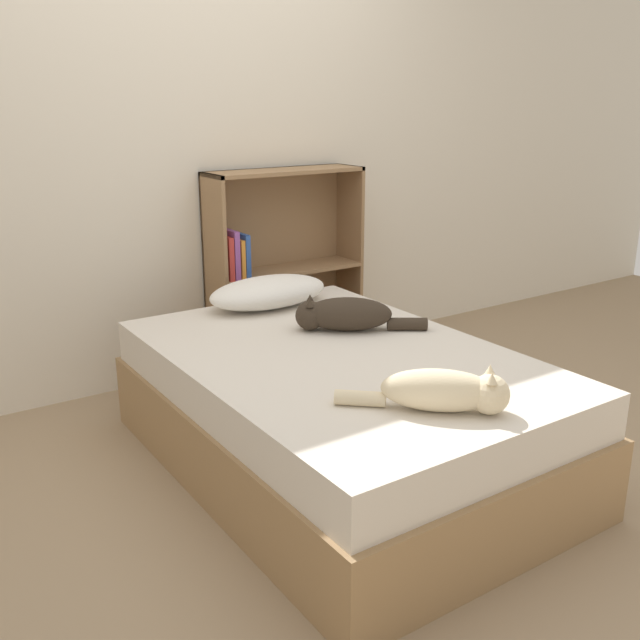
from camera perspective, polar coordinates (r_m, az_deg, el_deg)
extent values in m
plane|color=#997F60|center=(2.99, 1.48, -11.47)|extent=(8.00, 8.00, 0.00)
cube|color=silver|center=(3.77, -10.34, 14.17)|extent=(8.00, 0.06, 2.50)
cube|color=#99754C|center=(2.92, 1.50, -8.76)|extent=(1.21, 1.80, 0.32)
cube|color=beige|center=(2.82, 1.54, -4.30)|extent=(1.17, 1.75, 0.17)
ellipsoid|color=white|center=(3.39, -4.14, 2.24)|extent=(0.60, 0.31, 0.14)
ellipsoid|color=beige|center=(2.30, 9.48, -5.56)|extent=(0.37, 0.35, 0.14)
sphere|color=beige|center=(2.31, 13.40, -5.81)|extent=(0.13, 0.13, 0.13)
cone|color=beige|center=(2.31, 13.45, -3.90)|extent=(0.04, 0.04, 0.03)
cone|color=beige|center=(2.25, 13.59, -4.54)|extent=(0.04, 0.04, 0.03)
cylinder|color=beige|center=(2.32, 3.23, -6.27)|extent=(0.16, 0.15, 0.05)
ellipsoid|color=#33281E|center=(3.04, 2.22, 0.48)|extent=(0.40, 0.34, 0.14)
sphere|color=#33281E|center=(3.04, -0.81, 0.35)|extent=(0.13, 0.13, 0.13)
cone|color=#33281E|center=(2.99, -0.83, 1.40)|extent=(0.04, 0.04, 0.03)
cone|color=#33281E|center=(3.05, -0.81, 1.76)|extent=(0.04, 0.04, 0.03)
cylinder|color=#33281E|center=(3.07, 6.99, -0.32)|extent=(0.17, 0.14, 0.06)
cube|color=#8E6B47|center=(3.73, -8.34, 3.19)|extent=(0.02, 0.26, 1.08)
cube|color=#8E6B47|center=(4.15, 2.31, 4.82)|extent=(0.02, 0.26, 1.08)
cube|color=#8E6B47|center=(4.08, -2.62, -3.22)|extent=(0.87, 0.26, 0.02)
cube|color=#8E6B47|center=(3.84, -2.85, 11.81)|extent=(0.87, 0.26, 0.02)
cube|color=#8E6B47|center=(3.92, -2.73, 4.06)|extent=(0.83, 0.26, 0.02)
cube|color=#8E6B47|center=(4.02, -3.62, 4.39)|extent=(0.87, 0.02, 1.08)
cube|color=#B7332D|center=(3.68, -7.60, 4.98)|extent=(0.03, 0.16, 0.22)
cube|color=#8C4C99|center=(3.69, -7.15, 5.25)|extent=(0.03, 0.16, 0.25)
cube|color=orange|center=(3.71, -6.68, 4.95)|extent=(0.02, 0.16, 0.20)
cube|color=#2D519E|center=(3.72, -6.30, 5.20)|extent=(0.03, 0.16, 0.23)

